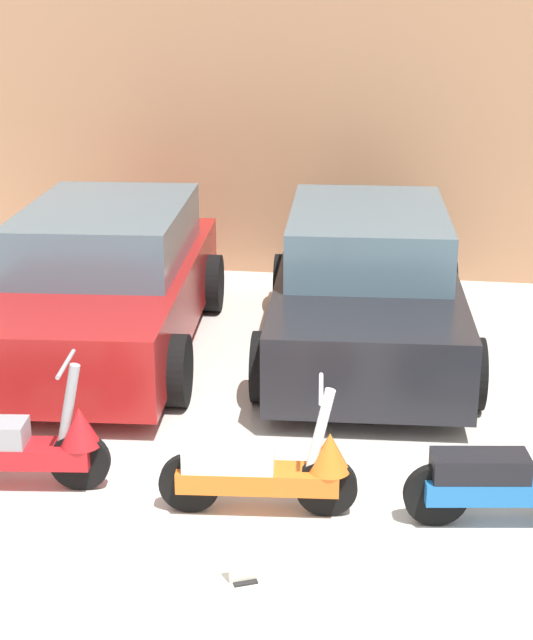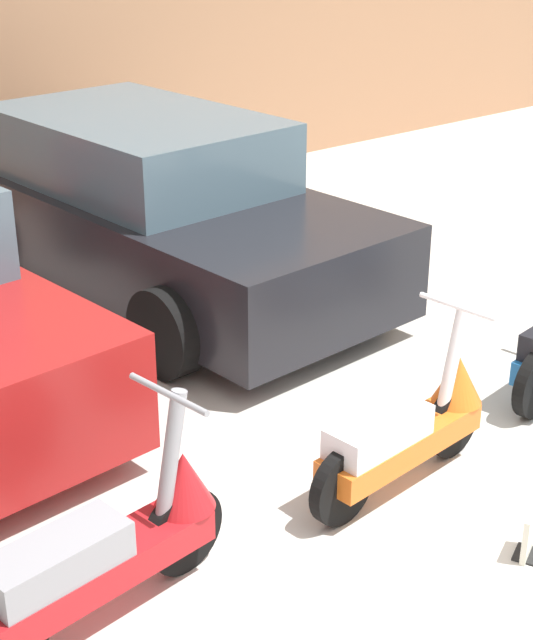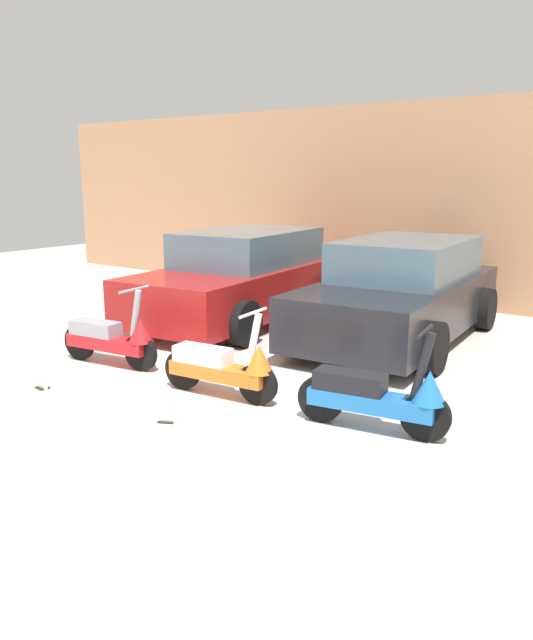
{
  "view_description": "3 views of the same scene",
  "coord_description": "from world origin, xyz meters",
  "px_view_note": "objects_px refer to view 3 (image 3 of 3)",
  "views": [
    {
      "loc": [
        1.21,
        -5.25,
        3.7
      ],
      "look_at": [
        0.03,
        2.57,
        0.96
      ],
      "focal_mm": 55.0,
      "sensor_mm": 36.0,
      "label": 1
    },
    {
      "loc": [
        -3.42,
        -2.26,
        3.2
      ],
      "look_at": [
        0.19,
        2.24,
        0.63
      ],
      "focal_mm": 55.0,
      "sensor_mm": 36.0,
      "label": 2
    },
    {
      "loc": [
        4.43,
        -4.01,
        2.38
      ],
      "look_at": [
        0.02,
        2.16,
        0.63
      ],
      "focal_mm": 35.0,
      "sensor_mm": 36.0,
      "label": 3
    }
  ],
  "objects_px": {
    "scooter_front_center": "(378,395)",
    "car_rear_center": "(401,292)",
    "placard_near_left_scooter": "(42,379)",
    "scooter_front_left": "(113,337)",
    "scooter_front_right": "(224,366)",
    "car_rear_left": "(242,278)",
    "placard_near_right_scooter": "(166,411)"
  },
  "relations": [
    {
      "from": "car_rear_center",
      "to": "placard_near_left_scooter",
      "type": "distance_m",
      "value": 5.13
    },
    {
      "from": "scooter_front_center",
      "to": "placard_near_right_scooter",
      "type": "bearing_deg",
      "value": -159.73
    },
    {
      "from": "scooter_front_left",
      "to": "placard_near_right_scooter",
      "type": "distance_m",
      "value": 2.15
    },
    {
      "from": "scooter_front_center",
      "to": "scooter_front_left",
      "type": "bearing_deg",
      "value": 171.82
    },
    {
      "from": "scooter_front_center",
      "to": "placard_near_left_scooter",
      "type": "xyz_separation_m",
      "value": [
        -3.69,
        -1.1,
        -0.26
      ]
    },
    {
      "from": "scooter_front_left",
      "to": "scooter_front_center",
      "type": "distance_m",
      "value": 3.71
    },
    {
      "from": "scooter_front_center",
      "to": "placard_near_left_scooter",
      "type": "relative_size",
      "value": 5.76
    },
    {
      "from": "scooter_front_left",
      "to": "car_rear_left",
      "type": "bearing_deg",
      "value": 87.95
    },
    {
      "from": "car_rear_left",
      "to": "placard_near_left_scooter",
      "type": "relative_size",
      "value": 17.49
    },
    {
      "from": "scooter_front_center",
      "to": "car_rear_left",
      "type": "bearing_deg",
      "value": 134.13
    },
    {
      "from": "scooter_front_left",
      "to": "scooter_front_center",
      "type": "relative_size",
      "value": 1.0
    },
    {
      "from": "scooter_front_right",
      "to": "placard_near_left_scooter",
      "type": "xyz_separation_m",
      "value": [
        -1.89,
        -0.99,
        -0.25
      ]
    },
    {
      "from": "scooter_front_right",
      "to": "scooter_front_center",
      "type": "distance_m",
      "value": 1.8
    },
    {
      "from": "car_rear_left",
      "to": "car_rear_center",
      "type": "relative_size",
      "value": 1.02
    },
    {
      "from": "scooter_front_left",
      "to": "car_rear_center",
      "type": "distance_m",
      "value": 4.2
    },
    {
      "from": "scooter_front_left",
      "to": "placard_near_right_scooter",
      "type": "xyz_separation_m",
      "value": [
        1.9,
        -0.98,
        -0.26
      ]
    },
    {
      "from": "scooter_front_left",
      "to": "scooter_front_center",
      "type": "xyz_separation_m",
      "value": [
        3.71,
        0.02,
        0.0
      ]
    },
    {
      "from": "car_rear_center",
      "to": "placard_near_right_scooter",
      "type": "distance_m",
      "value": 4.45
    },
    {
      "from": "scooter_front_left",
      "to": "placard_near_left_scooter",
      "type": "bearing_deg",
      "value": -95.91
    },
    {
      "from": "placard_near_left_scooter",
      "to": "placard_near_right_scooter",
      "type": "relative_size",
      "value": 1.0
    },
    {
      "from": "scooter_front_right",
      "to": "scooter_front_left",
      "type": "bearing_deg",
      "value": 171.79
    },
    {
      "from": "scooter_front_center",
      "to": "car_rear_center",
      "type": "relative_size",
      "value": 0.34
    },
    {
      "from": "scooter_front_center",
      "to": "scooter_front_right",
      "type": "bearing_deg",
      "value": 175.1
    },
    {
      "from": "placard_near_right_scooter",
      "to": "car_rear_center",
      "type": "bearing_deg",
      "value": 82.95
    },
    {
      "from": "scooter_front_left",
      "to": "scooter_front_center",
      "type": "bearing_deg",
      "value": -6.74
    },
    {
      "from": "placard_near_right_scooter",
      "to": "scooter_front_center",
      "type": "bearing_deg",
      "value": 28.71
    },
    {
      "from": "scooter_front_left",
      "to": "placard_near_left_scooter",
      "type": "height_order",
      "value": "scooter_front_left"
    },
    {
      "from": "placard_near_right_scooter",
      "to": "car_rear_left",
      "type": "bearing_deg",
      "value": 118.19
    },
    {
      "from": "scooter_front_right",
      "to": "scooter_front_center",
      "type": "relative_size",
      "value": 0.97
    },
    {
      "from": "scooter_front_right",
      "to": "placard_near_left_scooter",
      "type": "height_order",
      "value": "scooter_front_right"
    },
    {
      "from": "placard_near_left_scooter",
      "to": "scooter_front_right",
      "type": "bearing_deg",
      "value": 27.64
    },
    {
      "from": "car_rear_left",
      "to": "placard_near_left_scooter",
      "type": "height_order",
      "value": "car_rear_left"
    }
  ]
}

